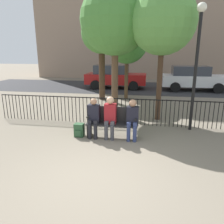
# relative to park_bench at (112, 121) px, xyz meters

# --- Properties ---
(ground_plane) EXTENTS (80.00, 80.00, 0.00)m
(ground_plane) POSITION_rel_park_bench_xyz_m (0.00, -2.32, -0.49)
(ground_plane) COLOR #706656
(park_bench) EXTENTS (1.53, 0.45, 0.92)m
(park_bench) POSITION_rel_park_bench_xyz_m (0.00, 0.00, 0.00)
(park_bench) COLOR black
(park_bench) RESTS_ON ground
(seated_person_0) EXTENTS (0.34, 0.39, 1.20)m
(seated_person_0) POSITION_rel_park_bench_xyz_m (-0.55, -0.13, 0.18)
(seated_person_0) COLOR black
(seated_person_0) RESTS_ON ground
(seated_person_1) EXTENTS (0.34, 0.39, 1.27)m
(seated_person_1) POSITION_rel_park_bench_xyz_m (-0.05, -0.12, 0.23)
(seated_person_1) COLOR #3D3D42
(seated_person_1) RESTS_ON ground
(seated_person_2) EXTENTS (0.34, 0.39, 1.21)m
(seated_person_2) POSITION_rel_park_bench_xyz_m (0.61, -0.13, 0.19)
(seated_person_2) COLOR navy
(seated_person_2) RESTS_ON ground
(backpack) EXTENTS (0.28, 0.27, 0.40)m
(backpack) POSITION_rel_park_bench_xyz_m (-1.01, -0.16, -0.29)
(backpack) COLOR #284C2D
(backpack) RESTS_ON ground
(fence_railing) EXTENTS (9.01, 0.03, 0.95)m
(fence_railing) POSITION_rel_park_bench_xyz_m (-0.02, 1.22, 0.07)
(fence_railing) COLOR black
(fence_railing) RESTS_ON ground
(tree_0) EXTENTS (2.16, 2.16, 4.05)m
(tree_0) POSITION_rel_park_bench_xyz_m (-0.17, 5.66, 2.46)
(tree_0) COLOR #4C3823
(tree_0) RESTS_ON ground
(tree_1) EXTENTS (2.05, 2.05, 4.46)m
(tree_1) POSITION_rel_park_bench_xyz_m (-1.44, 5.28, 2.88)
(tree_1) COLOR #422D1E
(tree_1) RESTS_ON ground
(tree_2) EXTENTS (2.66, 2.66, 5.01)m
(tree_2) POSITION_rel_park_bench_xyz_m (-0.33, 2.57, 3.17)
(tree_2) COLOR brown
(tree_2) RESTS_ON ground
(tree_3) EXTENTS (2.31, 2.31, 4.68)m
(tree_3) POSITION_rel_park_bench_xyz_m (1.42, 2.04, 3.02)
(tree_3) COLOR #422D1E
(tree_3) RESTS_ON ground
(lamp_post) EXTENTS (0.28, 0.28, 3.90)m
(lamp_post) POSITION_rel_park_bench_xyz_m (2.46, 1.04, 2.07)
(lamp_post) COLOR black
(lamp_post) RESTS_ON ground
(street_surface) EXTENTS (24.00, 6.00, 0.01)m
(street_surface) POSITION_rel_park_bench_xyz_m (0.00, 9.68, -0.48)
(street_surface) COLOR #2B2B2D
(street_surface) RESTS_ON ground
(parked_car_0) EXTENTS (4.20, 1.94, 1.62)m
(parked_car_0) POSITION_rel_park_bench_xyz_m (-1.36, 9.17, 0.36)
(parked_car_0) COLOR maroon
(parked_car_0) RESTS_ON ground
(parked_car_1) EXTENTS (4.20, 1.94, 1.62)m
(parked_car_1) POSITION_rel_park_bench_xyz_m (3.94, 9.04, 0.36)
(parked_car_1) COLOR silver
(parked_car_1) RESTS_ON ground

